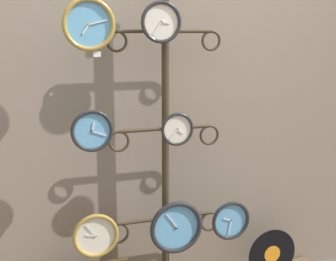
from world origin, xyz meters
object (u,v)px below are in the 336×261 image
object	(u,v)px
clock_top_left	(89,24)
clock_middle_left	(92,131)
vinyl_record	(272,254)
display_stand	(166,183)
clock_bottom_left	(96,235)
clock_top_center	(161,22)
clock_bottom_right	(230,220)
clock_middle_center	(177,129)
clock_bottom_center	(176,227)

from	to	relation	value
clock_top_left	clock_middle_left	world-z (taller)	clock_top_left
clock_top_left	vinyl_record	size ratio (longest dim) A/B	0.81
display_stand	clock_bottom_left	bearing A→B (deg)	-167.64
display_stand	clock_bottom_left	world-z (taller)	display_stand
clock_top_left	clock_bottom_left	xyz separation A→B (m)	(-0.00, 0.01, -1.17)
display_stand	clock_top_center	world-z (taller)	display_stand
display_stand	clock_top_center	xyz separation A→B (m)	(-0.05, -0.08, 0.95)
clock_top_left	clock_bottom_right	distance (m)	1.44
clock_middle_center	clock_middle_left	bearing A→B (deg)	-179.63
clock_top_left	clock_middle_center	world-z (taller)	clock_top_left
display_stand	clock_top_left	world-z (taller)	display_stand
clock_middle_center	clock_bottom_right	bearing A→B (deg)	-0.94
clock_top_center	clock_middle_left	xyz separation A→B (m)	(-0.40, -0.03, -0.57)
clock_top_left	vinyl_record	bearing A→B (deg)	2.29
clock_middle_left	display_stand	bearing A→B (deg)	13.69
clock_top_center	clock_bottom_center	distance (m)	1.19
clock_middle_left	clock_top_center	bearing A→B (deg)	4.69
clock_middle_left	clock_bottom_right	xyz separation A→B (m)	(0.83, -0.00, -0.62)
clock_bottom_center	clock_bottom_right	bearing A→B (deg)	1.05
clock_bottom_left	vinyl_record	size ratio (longest dim) A/B	0.77
clock_bottom_center	display_stand	bearing A→B (deg)	104.03
clock_top_left	clock_middle_center	bearing A→B (deg)	0.81
clock_top_left	clock_middle_left	size ratio (longest dim) A/B	1.18
clock_top_left	clock_middle_left	xyz separation A→B (m)	(-0.00, 0.00, -0.56)
clock_middle_center	vinyl_record	xyz separation A→B (m)	(0.68, 0.04, -0.89)
clock_bottom_right	vinyl_record	distance (m)	0.45
clock_top_left	clock_bottom_left	distance (m)	1.17
clock_middle_center	clock_bottom_left	xyz separation A→B (m)	(-0.48, 0.01, -0.59)
vinyl_record	clock_middle_left	bearing A→B (deg)	-177.89
display_stand	clock_top_center	size ratio (longest dim) A/B	8.60
clock_top_center	clock_bottom_right	world-z (taller)	clock_top_center
clock_top_left	clock_bottom_center	bearing A→B (deg)	-0.65
clock_middle_center	clock_bottom_right	xyz separation A→B (m)	(0.35, -0.01, -0.60)
display_stand	clock_bottom_right	distance (m)	0.47
clock_bottom_center	vinyl_record	size ratio (longest dim) A/B	0.96
clock_bottom_left	vinyl_record	world-z (taller)	clock_bottom_left
display_stand	clock_middle_center	bearing A→B (deg)	-70.81
clock_top_center	clock_middle_left	world-z (taller)	clock_top_center
display_stand	clock_middle_center	distance (m)	0.37
clock_bottom_left	clock_bottom_center	distance (m)	0.48
display_stand	clock_top_center	distance (m)	0.95
clock_top_center	clock_bottom_center	world-z (taller)	clock_top_center
display_stand	vinyl_record	size ratio (longest dim) A/B	5.81
clock_bottom_left	clock_bottom_right	xyz separation A→B (m)	(0.83, -0.01, -0.01)
clock_top_left	clock_middle_center	distance (m)	0.76
display_stand	clock_middle_left	world-z (taller)	display_stand
clock_top_center	vinyl_record	xyz separation A→B (m)	(0.76, 0.01, -1.49)
clock_middle_center	clock_top_left	bearing A→B (deg)	-179.19
clock_top_left	clock_top_center	world-z (taller)	clock_top_left
clock_top_left	clock_top_center	bearing A→B (deg)	5.24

